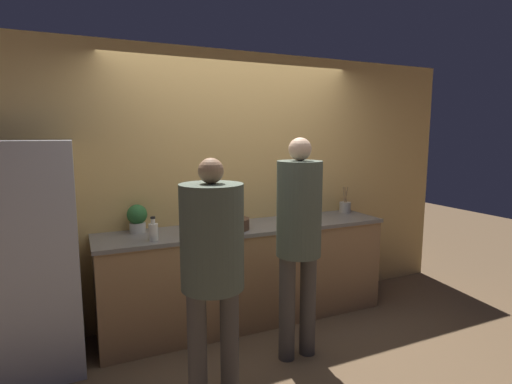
% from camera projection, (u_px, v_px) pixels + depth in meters
% --- Properties ---
extents(ground_plane, '(14.00, 14.00, 0.00)m').
position_uv_depth(ground_plane, '(262.00, 335.00, 3.61)').
color(ground_plane, brown).
extents(wall_back, '(5.20, 0.06, 2.60)m').
position_uv_depth(wall_back, '(235.00, 185.00, 4.02)').
color(wall_back, '#E0B266').
rests_on(wall_back, ground_plane).
extents(counter, '(2.77, 0.63, 0.94)m').
position_uv_depth(counter, '(247.00, 273.00, 3.86)').
color(counter, '#9E754C').
rests_on(counter, ground_plane).
extents(refrigerator, '(0.67, 0.72, 1.76)m').
position_uv_depth(refrigerator, '(30.00, 258.00, 3.01)').
color(refrigerator, '#B7B7BC').
rests_on(refrigerator, ground_plane).
extents(person_left, '(0.42, 0.42, 1.66)m').
position_uv_depth(person_left, '(212.00, 254.00, 2.61)').
color(person_left, '#4C4742').
rests_on(person_left, ground_plane).
extents(person_center, '(0.35, 0.35, 1.78)m').
position_uv_depth(person_center, '(299.00, 229.00, 3.13)').
color(person_center, '#4C4742').
rests_on(person_center, ground_plane).
extents(fruit_bowl, '(0.30, 0.30, 0.14)m').
position_uv_depth(fruit_bowl, '(233.00, 224.00, 3.64)').
color(fruit_bowl, '#4C3323').
rests_on(fruit_bowl, counter).
extents(utensil_crock, '(0.12, 0.12, 0.28)m').
position_uv_depth(utensil_crock, '(345.00, 207.00, 4.42)').
color(utensil_crock, '#ADA393').
rests_on(utensil_crock, counter).
extents(bottle_dark, '(0.05, 0.05, 0.17)m').
position_uv_depth(bottle_dark, '(184.00, 227.00, 3.42)').
color(bottle_dark, '#333338').
rests_on(bottle_dark, counter).
extents(bottle_clear, '(0.08, 0.08, 0.20)m').
position_uv_depth(bottle_clear, '(153.00, 231.00, 3.25)').
color(bottle_clear, silver).
rests_on(bottle_clear, counter).
extents(cup_yellow, '(0.09, 0.09, 0.10)m').
position_uv_depth(cup_yellow, '(197.00, 226.00, 3.58)').
color(cup_yellow, gold).
rests_on(cup_yellow, counter).
extents(potted_plant, '(0.18, 0.18, 0.25)m').
position_uv_depth(potted_plant, '(137.00, 217.00, 3.52)').
color(potted_plant, beige).
rests_on(potted_plant, counter).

